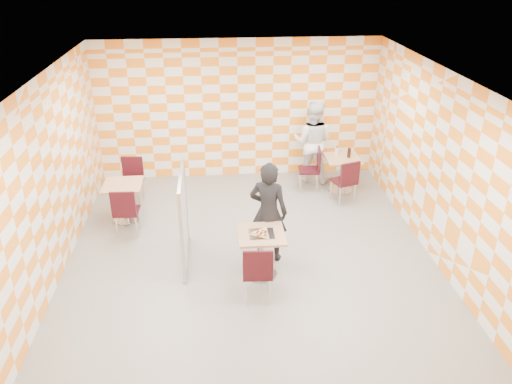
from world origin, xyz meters
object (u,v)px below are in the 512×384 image
chair_second_side (313,166)px  chair_empty_far (132,177)px  chair_main_front (258,270)px  soda_bottle (349,153)px  second_table (342,168)px  main_table (261,247)px  chair_second_front (346,179)px  man_white (313,142)px  partition (184,218)px  chair_empty_near (125,209)px  empty_table (124,196)px  man_dark (268,212)px  sport_bottle (336,151)px

chair_second_side → chair_empty_far: 3.70m
chair_main_front → soda_bottle: soda_bottle is taller
chair_main_front → chair_second_side: 3.91m
second_table → chair_empty_far: bearing=-178.4°
main_table → chair_second_side: 3.27m
chair_second_front → man_white: size_ratio=0.52×
partition → main_table: bearing=-23.2°
chair_empty_near → man_white: (3.68, 2.09, 0.35)m
second_table → chair_empty_far: chair_empty_far is taller
main_table → chair_empty_near: (-2.25, 1.37, 0.04)m
chair_second_side → chair_empty_near: same height
empty_table → main_table: bearing=-39.8°
chair_main_front → main_table: bearing=80.0°
empty_table → chair_second_front: (4.27, 0.31, 0.04)m
chair_main_front → chair_empty_near: bearing=136.6°
chair_second_front → chair_empty_far: bearing=173.7°
second_table → chair_main_front: chair_main_front is taller
soda_bottle → man_white: bearing=138.0°
second_table → partition: 3.94m
man_dark → man_white: bearing=-92.6°
second_table → soda_bottle: size_ratio=3.26×
chair_main_front → man_dark: size_ratio=0.55×
man_dark → sport_bottle: bearing=-103.2°
chair_second_side → man_dark: 2.78m
man_dark → empty_table: bearing=-9.9°
empty_table → chair_empty_near: size_ratio=0.81×
chair_empty_near → partition: (1.07, -0.86, 0.25)m
main_table → partition: (-1.18, 0.51, 0.28)m
main_table → chair_second_side: chair_second_side is taller
chair_second_side → soda_bottle: (0.71, -0.09, 0.31)m
chair_second_front → man_dark: 2.52m
chair_second_side → soda_bottle: bearing=-7.1°
sport_bottle → soda_bottle: size_ratio=0.87×
soda_bottle → partition: bearing=-144.1°
main_table → chair_empty_far: chair_empty_far is taller
man_dark → sport_bottle: size_ratio=8.48×
main_table → man_white: 3.76m
empty_table → chair_second_side: bearing=14.9°
chair_main_front → man_dark: 1.21m
chair_main_front → chair_empty_near: same height
chair_empty_near → sport_bottle: size_ratio=4.62×
chair_main_front → sport_bottle: bearing=61.8°
chair_second_side → soda_bottle: size_ratio=4.02×
man_dark → man_white: man_white is taller
chair_empty_near → chair_main_front: bearing=-43.4°
second_table → empty_table: 4.41m
chair_second_side → chair_main_front: bearing=-112.4°
chair_empty_near → partition: size_ratio=0.60×
main_table → chair_main_front: 0.67m
empty_table → chair_second_side: (3.74, 0.99, 0.04)m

